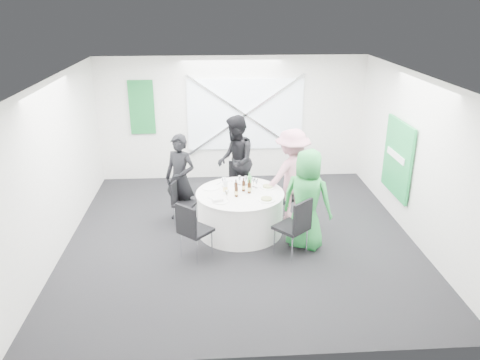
{
  "coord_description": "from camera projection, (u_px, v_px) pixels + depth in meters",
  "views": [
    {
      "loc": [
        -0.49,
        -7.37,
        3.97
      ],
      "look_at": [
        0.0,
        0.2,
        1.0
      ],
      "focal_mm": 35.0,
      "sensor_mm": 36.0,
      "label": 1
    }
  ],
  "objects": [
    {
      "name": "ceiling",
      "position": [
        241.0,
        78.0,
        7.3
      ],
      "size": [
        6.0,
        6.0,
        0.0
      ],
      "primitive_type": "plane",
      "rotation": [
        3.14,
        0.0,
        0.0
      ],
      "color": "white",
      "rests_on": "wall_back"
    },
    {
      "name": "knife_a",
      "position": [
        229.0,
        181.0,
        8.73
      ],
      "size": [
        0.15,
        0.02,
        0.01
      ],
      "primitive_type": "cube",
      "rotation": [
        0.0,
        0.0,
        1.57
      ],
      "color": "silver",
      "rests_on": "banquet_table"
    },
    {
      "name": "napkin",
      "position": [
        217.0,
        200.0,
        7.85
      ],
      "size": [
        0.2,
        0.16,
        0.05
      ],
      "primitive_type": "cube",
      "rotation": [
        0.0,
        0.0,
        0.33
      ],
      "color": "white",
      "rests_on": "plate_front_left"
    },
    {
      "name": "wine_glass_c",
      "position": [
        223.0,
        180.0,
        8.44
      ],
      "size": [
        0.07,
        0.07,
        0.17
      ],
      "color": "white",
      "rests_on": "banquet_table"
    },
    {
      "name": "person_woman_pink",
      "position": [
        292.0,
        176.0,
        8.64
      ],
      "size": [
        1.27,
        0.95,
        1.78
      ],
      "primitive_type": "imported",
      "rotation": [
        0.0,
        0.0,
        -2.73
      ],
      "color": "#C17C8E",
      "rests_on": "floor"
    },
    {
      "name": "fork_e",
      "position": [
        219.0,
        184.0,
        8.62
      ],
      "size": [
        0.1,
        0.13,
        0.01
      ],
      "primitive_type": "cube",
      "rotation": [
        0.0,
        0.0,
        2.55
      ],
      "color": "silver",
      "rests_on": "banquet_table"
    },
    {
      "name": "wall_front",
      "position": [
        259.0,
        254.0,
        5.02
      ],
      "size": [
        6.0,
        0.0,
        6.0
      ],
      "primitive_type": "plane",
      "rotation": [
        -1.57,
        0.0,
        0.0
      ],
      "color": "silver",
      "rests_on": "floor"
    },
    {
      "name": "window_panel",
      "position": [
        245.0,
        115.0,
        10.54
      ],
      "size": [
        2.6,
        0.03,
        1.6
      ],
      "primitive_type": "cube",
      "color": "silver",
      "rests_on": "wall_back"
    },
    {
      "name": "plate_front_right",
      "position": [
        267.0,
        199.0,
        7.92
      ],
      "size": [
        0.29,
        0.29,
        0.04
      ],
      "color": "white",
      "rests_on": "banquet_table"
    },
    {
      "name": "chair_front_left",
      "position": [
        192.0,
        227.0,
        7.41
      ],
      "size": [
        0.62,
        0.63,
        0.97
      ],
      "rotation": [
        0.0,
        0.0,
        2.4
      ],
      "color": "black",
      "rests_on": "floor"
    },
    {
      "name": "wine_glass_d",
      "position": [
        239.0,
        178.0,
        8.53
      ],
      "size": [
        0.07,
        0.07,
        0.17
      ],
      "color": "white",
      "rests_on": "banquet_table"
    },
    {
      "name": "beer_bottle_b",
      "position": [
        244.0,
        186.0,
        8.26
      ],
      "size": [
        0.06,
        0.06,
        0.25
      ],
      "color": "#351A09",
      "rests_on": "banquet_table"
    },
    {
      "name": "person_man_back_left",
      "position": [
        180.0,
        178.0,
        8.68
      ],
      "size": [
        0.72,
        0.64,
        1.67
      ],
      "primitive_type": "imported",
      "rotation": [
        0.0,
        0.0,
        -0.49
      ],
      "color": "black",
      "rests_on": "floor"
    },
    {
      "name": "green_water_bottle",
      "position": [
        249.0,
        183.0,
        8.31
      ],
      "size": [
        0.08,
        0.08,
        0.32
      ],
      "color": "green",
      "rests_on": "banquet_table"
    },
    {
      "name": "fork_a",
      "position": [
        249.0,
        181.0,
        8.74
      ],
      "size": [
        0.15,
        0.02,
        0.01
      ],
      "primitive_type": "cube",
      "rotation": [
        0.0,
        0.0,
        1.51
      ],
      "color": "silver",
      "rests_on": "banquet_table"
    },
    {
      "name": "plate_front_left",
      "position": [
        220.0,
        201.0,
        7.86
      ],
      "size": [
        0.27,
        0.27,
        0.01
      ],
      "color": "white",
      "rests_on": "banquet_table"
    },
    {
      "name": "chair_back",
      "position": [
        238.0,
        180.0,
        9.46
      ],
      "size": [
        0.42,
        0.43,
        0.89
      ],
      "rotation": [
        0.0,
        0.0,
        -0.04
      ],
      "color": "black",
      "rests_on": "floor"
    },
    {
      "name": "wine_glass_e",
      "position": [
        227.0,
        193.0,
        7.89
      ],
      "size": [
        0.07,
        0.07,
        0.17
      ],
      "color": "white",
      "rests_on": "banquet_table"
    },
    {
      "name": "chair_back_left",
      "position": [
        181.0,
        199.0,
        8.63
      ],
      "size": [
        0.49,
        0.49,
        0.84
      ],
      "rotation": [
        0.0,
        0.0,
        1.22
      ],
      "color": "black",
      "rests_on": "floor"
    },
    {
      "name": "chair_front_right",
      "position": [
        296.0,
        223.0,
        7.46
      ],
      "size": [
        0.66,
        0.66,
        1.02
      ],
      "rotation": [
        0.0,
        0.0,
        3.86
      ],
      "color": "black",
      "rests_on": "floor"
    },
    {
      "name": "plate_back_right",
      "position": [
        268.0,
        187.0,
        8.44
      ],
      "size": [
        0.27,
        0.27,
        0.04
      ],
      "color": "white",
      "rests_on": "banquet_table"
    },
    {
      "name": "wall_left",
      "position": [
        58.0,
        166.0,
        7.63
      ],
      "size": [
        0.0,
        6.0,
        6.0
      ],
      "primitive_type": "plane",
      "rotation": [
        1.57,
        0.0,
        1.57
      ],
      "color": "silver",
      "rests_on": "floor"
    },
    {
      "name": "knife_d",
      "position": [
        271.0,
        198.0,
        8.02
      ],
      "size": [
        0.11,
        0.12,
        0.01
      ],
      "primitive_type": "cube",
      "rotation": [
        0.0,
        0.0,
        -0.76
      ],
      "color": "silver",
      "rests_on": "banquet_table"
    },
    {
      "name": "beer_bottle_a",
      "position": [
        236.0,
        188.0,
        8.19
      ],
      "size": [
        0.06,
        0.06,
        0.25
      ],
      "color": "#351A09",
      "rests_on": "banquet_table"
    },
    {
      "name": "knife_c",
      "position": [
        261.0,
        184.0,
        8.62
      ],
      "size": [
        0.08,
        0.14,
        0.01
      ],
      "primitive_type": "cube",
      "rotation": [
        0.0,
        0.0,
        0.46
      ],
      "color": "silver",
      "rests_on": "banquet_table"
    },
    {
      "name": "green_sign",
      "position": [
        397.0,
        158.0,
        8.62
      ],
      "size": [
        0.05,
        1.2,
        1.4
      ],
      "primitive_type": "cube",
      "color": "#1A9242",
      "rests_on": "wall_right"
    },
    {
      "name": "beer_bottle_d",
      "position": [
        236.0,
        192.0,
        8.04
      ],
      "size": [
        0.06,
        0.06,
        0.24
      ],
      "color": "#351A09",
      "rests_on": "banquet_table"
    },
    {
      "name": "wall_back",
      "position": [
        232.0,
        119.0,
        10.6
      ],
      "size": [
        6.0,
        0.0,
        6.0
      ],
      "primitive_type": "plane",
      "rotation": [
        1.57,
        0.0,
        0.0
      ],
      "color": "silver",
      "rests_on": "floor"
    },
    {
      "name": "knife_e",
      "position": [
        208.0,
        190.0,
        8.34
      ],
      "size": [
        0.09,
        0.13,
        0.01
      ],
      "primitive_type": "cube",
      "rotation": [
        0.0,
        0.0,
        2.57
      ],
      "color": "silver",
      "rests_on": "banquet_table"
    },
    {
      "name": "person_woman_green",
      "position": [
        307.0,
        200.0,
        7.69
      ],
      "size": [
        1.0,
        0.89,
        1.72
      ],
      "primitive_type": "imported",
      "rotation": [
        0.0,
        0.0,
        2.62
      ],
      "color": "green",
      "rests_on": "floor"
    },
    {
      "name": "floor",
      "position": [
        241.0,
        236.0,
        8.32
      ],
      "size": [
        6.0,
        6.0,
        0.0
      ],
      "primitive_type": "plane",
      "color": "black",
      "rests_on": "ground"
    },
    {
      "name": "chair_back_right",
      "position": [
        288.0,
        194.0,
        8.89
      ],
      "size": [
        0.52,
        0.51,
        0.83
      ],
      "rotation": [
        0.0,
        0.0,
        -1.05
      ],
      "color": "black",
      "rests_on": "floor"
    },
    {
      "name": "wine_glass_f",
      "position": [
        256.0,
        182.0,
        8.39
      ],
      "size": [
        0.07,
        0.07,
        0.17
      ],
      "color": "white",
      "rests_on": "banquet_table"
    },
    {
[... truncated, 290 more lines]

